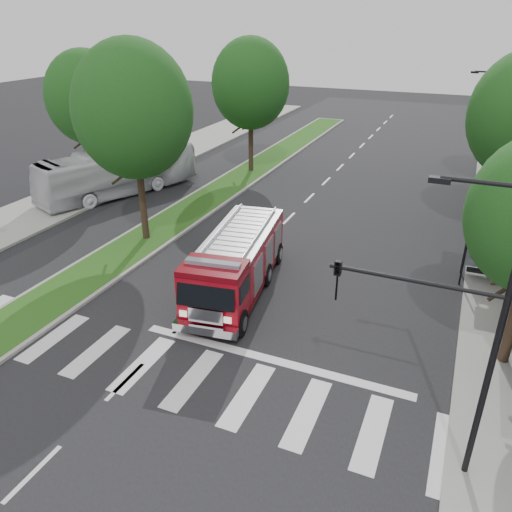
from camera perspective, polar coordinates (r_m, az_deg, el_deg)
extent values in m
plane|color=black|center=(20.19, -7.94, -7.31)|extent=(140.00, 140.00, 0.00)
cube|color=gray|center=(35.59, -20.09, 6.47)|extent=(5.00, 80.00, 0.15)
cube|color=gray|center=(37.28, -1.83, 8.87)|extent=(3.00, 50.00, 0.14)
cube|color=#1D4A15|center=(37.26, -1.84, 8.98)|extent=(2.60, 49.50, 0.02)
cylinder|color=black|center=(23.76, 22.67, -0.39)|extent=(0.08, 0.08, 2.50)
cylinder|color=black|center=(24.86, 22.80, 0.74)|extent=(0.08, 0.08, 2.50)
cube|color=black|center=(23.90, 26.57, 2.41)|extent=(3.20, 1.60, 0.12)
cube|color=#8C99A5|center=(25.01, 25.98, 0.37)|extent=(2.80, 0.04, 1.80)
cube|color=black|center=(24.68, 25.66, -1.84)|extent=(2.40, 0.40, 0.08)
cylinder|color=black|center=(29.70, 26.81, 5.89)|extent=(0.36, 0.36, 4.40)
cylinder|color=black|center=(39.39, 26.44, 10.03)|extent=(0.36, 0.36, 3.96)
cylinder|color=black|center=(26.74, -12.85, 6.33)|extent=(0.36, 0.36, 4.62)
ellipsoid|color=#0F3913|center=(25.64, -13.87, 15.87)|extent=(5.80, 5.80, 6.67)
cylinder|color=black|center=(38.48, -0.59, 12.71)|extent=(0.36, 0.36, 4.40)
ellipsoid|color=#0F3913|center=(37.73, -0.63, 19.08)|extent=(5.60, 5.60, 6.44)
cylinder|color=black|center=(36.12, -17.86, 10.43)|extent=(0.36, 0.36, 4.18)
ellipsoid|color=#0F3913|center=(35.34, -18.79, 16.80)|extent=(5.20, 5.20, 5.98)
cylinder|color=black|center=(12.90, 25.63, -9.74)|extent=(0.16, 0.16, 8.00)
cylinder|color=black|center=(11.21, 24.88, 7.59)|extent=(1.80, 0.10, 0.10)
cube|color=black|center=(11.23, 20.26, 8.15)|extent=(0.45, 0.20, 0.12)
cylinder|color=black|center=(12.15, 17.58, -2.73)|extent=(4.00, 0.10, 0.10)
imported|color=black|center=(12.56, 9.22, -2.87)|extent=(0.18, 0.22, 1.10)
cylinder|color=black|center=(35.00, 25.56, 11.95)|extent=(0.16, 0.16, 8.00)
cylinder|color=black|center=(34.41, 25.29, 18.48)|extent=(1.80, 0.10, 0.10)
cube|color=black|center=(34.42, 23.72, 18.67)|extent=(0.45, 0.20, 0.12)
cube|color=#66050E|center=(21.85, -2.15, -2.83)|extent=(3.51, 8.25, 0.24)
cube|color=#9E0815|center=(22.05, -1.62, 0.36)|extent=(3.23, 6.37, 1.90)
cube|color=#9E0815|center=(18.93, -4.79, -4.32)|extent=(2.60, 2.04, 2.00)
cube|color=#B2B2B7|center=(21.63, -1.65, 2.75)|extent=(3.23, 6.37, 0.11)
cylinder|color=#B2B2B7|center=(21.80, -3.82, 3.43)|extent=(0.92, 5.66, 0.10)
cylinder|color=#B2B2B7|center=(21.35, 0.55, 2.99)|extent=(0.92, 5.66, 0.10)
cube|color=silver|center=(18.55, -5.81, -8.37)|extent=(2.49, 0.69, 0.33)
cube|color=#8C99A5|center=(18.32, -4.94, -0.84)|extent=(2.12, 0.63, 0.17)
cylinder|color=black|center=(19.55, -8.01, -6.69)|extent=(0.48, 1.08, 1.05)
cylinder|color=black|center=(18.90, -1.82, -7.67)|extent=(0.48, 1.08, 1.05)
cylinder|color=black|center=(22.77, -4.23, -1.49)|extent=(0.48, 1.08, 1.05)
cylinder|color=black|center=(22.22, 1.12, -2.16)|extent=(0.48, 1.08, 1.05)
cylinder|color=black|center=(24.72, -2.53, 0.86)|extent=(0.48, 1.08, 1.05)
cylinder|color=black|center=(24.20, 2.42, 0.29)|extent=(0.48, 1.08, 1.05)
imported|color=silver|center=(34.87, -15.39, 9.28)|extent=(6.55, 11.25, 3.09)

